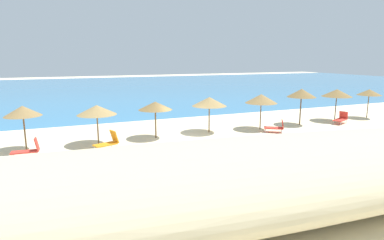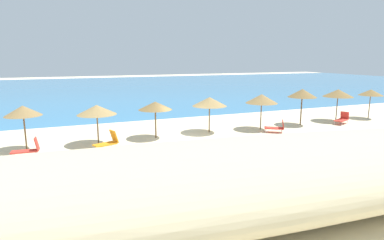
# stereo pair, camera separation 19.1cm
# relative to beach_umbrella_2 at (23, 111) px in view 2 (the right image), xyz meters

# --- Properties ---
(ground_plane) EXTENTS (160.00, 160.00, 0.00)m
(ground_plane) POSITION_rel_beach_umbrella_2_xyz_m (9.44, -1.77, -2.35)
(ground_plane) COLOR beige
(sea_water) EXTENTS (160.00, 63.33, 0.01)m
(sea_water) POSITION_rel_beach_umbrella_2_xyz_m (9.44, 37.86, -2.34)
(sea_water) COLOR teal
(sea_water) RESTS_ON ground_plane
(dune_ridge) EXTENTS (43.80, 9.83, 2.59)m
(dune_ridge) POSITION_rel_beach_umbrella_2_xyz_m (6.15, -11.54, -1.05)
(dune_ridge) COLOR beige
(dune_ridge) RESTS_ON ground_plane
(beach_umbrella_2) EXTENTS (2.08, 2.08, 2.66)m
(beach_umbrella_2) POSITION_rel_beach_umbrella_2_xyz_m (0.00, 0.00, 0.00)
(beach_umbrella_2) COLOR brown
(beach_umbrella_2) RESTS_ON ground_plane
(beach_umbrella_3) EXTENTS (2.43, 2.43, 2.50)m
(beach_umbrella_3) POSITION_rel_beach_umbrella_2_xyz_m (4.10, -0.27, -0.15)
(beach_umbrella_3) COLOR brown
(beach_umbrella_3) RESTS_ON ground_plane
(beach_umbrella_4) EXTENTS (2.28, 2.28, 2.50)m
(beach_umbrella_4) POSITION_rel_beach_umbrella_2_xyz_m (7.90, -0.11, -0.13)
(beach_umbrella_4) COLOR brown
(beach_umbrella_4) RESTS_ON ground_plane
(beach_umbrella_5) EXTENTS (2.49, 2.49, 2.60)m
(beach_umbrella_5) POSITION_rel_beach_umbrella_2_xyz_m (11.98, 0.03, -0.08)
(beach_umbrella_5) COLOR brown
(beach_umbrella_5) RESTS_ON ground_plane
(beach_umbrella_6) EXTENTS (2.40, 2.40, 2.69)m
(beach_umbrella_6) POSITION_rel_beach_umbrella_2_xyz_m (16.04, -0.52, 0.00)
(beach_umbrella_6) COLOR brown
(beach_umbrella_6) RESTS_ON ground_plane
(beach_umbrella_7) EXTENTS (2.29, 2.29, 2.93)m
(beach_umbrella_7) POSITION_rel_beach_umbrella_2_xyz_m (20.01, -0.32, 0.24)
(beach_umbrella_7) COLOR brown
(beach_umbrella_7) RESTS_ON ground_plane
(beach_umbrella_8) EXTENTS (2.48, 2.48, 2.74)m
(beach_umbrella_8) POSITION_rel_beach_umbrella_2_xyz_m (23.91, -0.22, 0.07)
(beach_umbrella_8) COLOR brown
(beach_umbrella_8) RESTS_ON ground_plane
(beach_umbrella_9) EXTENTS (2.06, 2.06, 2.61)m
(beach_umbrella_9) POSITION_rel_beach_umbrella_2_xyz_m (27.65, -0.32, -0.01)
(beach_umbrella_9) COLOR brown
(beach_umbrella_9) RESTS_ON ground_plane
(lounge_chair_1) EXTENTS (1.52, 1.33, 0.94)m
(lounge_chair_1) POSITION_rel_beach_umbrella_2_xyz_m (16.49, -1.87, -1.94)
(lounge_chair_1) COLOR red
(lounge_chair_1) RESTS_ON ground_plane
(lounge_chair_2) EXTENTS (1.55, 1.10, 1.11)m
(lounge_chair_2) POSITION_rel_beach_umbrella_2_xyz_m (4.52, -1.68, -1.89)
(lounge_chair_2) COLOR orange
(lounge_chair_2) RESTS_ON ground_plane
(lounge_chair_3) EXTENTS (1.72, 1.25, 0.95)m
(lounge_chair_3) POSITION_rel_beach_umbrella_2_xyz_m (23.48, -1.27, -1.94)
(lounge_chair_3) COLOR red
(lounge_chair_3) RESTS_ON ground_plane
(lounge_chair_4) EXTENTS (1.46, 0.67, 1.07)m
(lounge_chair_4) POSITION_rel_beach_umbrella_2_xyz_m (0.26, -1.60, -1.90)
(lounge_chair_4) COLOR red
(lounge_chair_4) RESTS_ON ground_plane
(beach_ball) EXTENTS (0.35, 0.35, 0.35)m
(beach_ball) POSITION_rel_beach_umbrella_2_xyz_m (10.26, -4.54, -2.17)
(beach_ball) COLOR red
(beach_ball) RESTS_ON ground_plane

